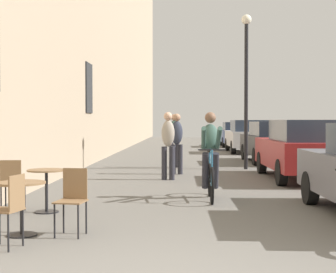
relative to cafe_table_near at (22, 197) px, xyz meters
name	(u,v)px	position (x,y,z in m)	size (l,w,h in m)	color
cafe_table_near	(22,197)	(0.00, 0.00, 0.00)	(0.64, 0.64, 0.72)	black
cafe_chair_near_toward_street	(9,206)	(0.07, -0.70, 0.00)	(0.46, 0.46, 0.89)	black
cafe_chair_near_toward_wall	(73,196)	(0.67, 0.08, 0.00)	(0.43, 0.43, 0.89)	black
cafe_table_mid	(46,181)	(-0.14, 1.76, 0.00)	(0.64, 0.64, 0.72)	black
cafe_chair_mid_toward_street	(12,182)	(-0.70, 1.69, 0.00)	(0.42, 0.42, 0.89)	black
cyclist_on_bicycle	(210,158)	(2.68, 3.39, 0.29)	(0.52, 1.76, 1.74)	black
pedestrian_near	(168,142)	(1.74, 6.65, 0.48)	(0.34, 0.24, 1.77)	#26262D
pedestrian_mid	(177,140)	(1.94, 8.08, 0.46)	(0.37, 0.29, 1.75)	#26262D
pedestrian_far	(174,137)	(1.82, 10.24, 0.47)	(0.38, 0.30, 1.76)	#26262D
street_lamp	(246,71)	(4.11, 9.75, 2.59)	(0.32, 0.32, 4.90)	black
parked_car_second	(303,149)	(5.27, 6.84, 0.29)	(1.91, 4.41, 1.56)	maroon
parked_car_third	(272,141)	(5.38, 12.39, 0.26)	(1.90, 4.30, 1.51)	black
parked_car_fourth	(248,136)	(5.21, 18.49, 0.30)	(1.91, 4.45, 1.58)	#B7B7BC
parked_car_fifth	(236,134)	(5.19, 24.38, 0.24)	(1.77, 4.15, 1.47)	#384C84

